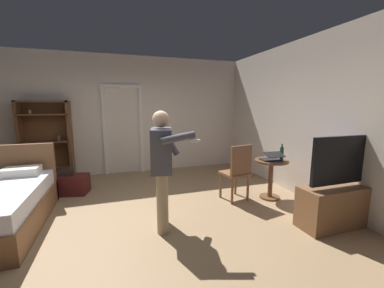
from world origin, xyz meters
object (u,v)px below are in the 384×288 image
at_px(wooden_chair, 237,170).
at_px(suitcase_dark, 72,185).
at_px(tv_flatscreen, 340,200).
at_px(person_blue_shirt, 163,162).
at_px(side_table, 271,173).
at_px(laptop, 272,158).
at_px(suitcase_small, 57,181).
at_px(bottle_on_table, 282,154).
at_px(bookshelf, 47,138).

xyz_separation_m(wooden_chair, suitcase_dark, (-2.78, 1.26, -0.37)).
relative_size(tv_flatscreen, person_blue_shirt, 0.79).
bearing_deg(side_table, person_blue_shirt, -167.89).
xyz_separation_m(tv_flatscreen, laptop, (-0.34, 1.08, 0.39)).
distance_m(person_blue_shirt, suitcase_dark, 2.38).
bearing_deg(tv_flatscreen, suitcase_small, 146.90).
distance_m(bottle_on_table, wooden_chair, 0.83).
xyz_separation_m(laptop, person_blue_shirt, (-1.99, -0.39, 0.16)).
relative_size(side_table, suitcase_small, 1.19).
xyz_separation_m(tv_flatscreen, side_table, (-0.30, 1.12, 0.10)).
bearing_deg(suitcase_dark, side_table, -9.17).
distance_m(bottle_on_table, suitcase_dark, 3.88).
bearing_deg(wooden_chair, tv_flatscreen, -52.58).
relative_size(suitcase_dark, suitcase_small, 0.95).
distance_m(bookshelf, tv_flatscreen, 5.57).
height_order(side_table, wooden_chair, wooden_chair).
height_order(side_table, bottle_on_table, bottle_on_table).
bearing_deg(suitcase_small, bottle_on_table, -28.59).
bearing_deg(wooden_chair, side_table, -8.25).
height_order(tv_flatscreen, side_table, tv_flatscreen).
distance_m(laptop, wooden_chair, 0.64).
xyz_separation_m(tv_flatscreen, wooden_chair, (-0.93, 1.21, 0.18)).
bearing_deg(side_table, bottle_on_table, -29.74).
xyz_separation_m(tv_flatscreen, person_blue_shirt, (-2.33, 0.69, 0.55)).
height_order(laptop, wooden_chair, wooden_chair).
bearing_deg(wooden_chair, bookshelf, 145.87).
bearing_deg(bookshelf, bottle_on_table, -30.69).
height_order(bottle_on_table, suitcase_small, bottle_on_table).
distance_m(suitcase_dark, suitcase_small, 0.30).
relative_size(bookshelf, wooden_chair, 1.77).
distance_m(bottle_on_table, person_blue_shirt, 2.20).
bearing_deg(side_table, wooden_chair, 171.75).
bearing_deg(laptop, person_blue_shirt, -168.87).
relative_size(tv_flatscreen, suitcase_small, 2.15).
relative_size(laptop, wooden_chair, 0.36).
distance_m(tv_flatscreen, suitcase_dark, 4.46).
height_order(bottle_on_table, wooden_chair, same).
bearing_deg(bottle_on_table, laptop, 167.99).
xyz_separation_m(bottle_on_table, wooden_chair, (-0.76, 0.17, -0.28)).
bearing_deg(tv_flatscreen, suitcase_dark, 146.29).
bearing_deg(wooden_chair, laptop, -12.74).
xyz_separation_m(laptop, suitcase_small, (-3.64, 1.52, -0.53)).
bearing_deg(side_table, bookshelf, 149.27).
distance_m(tv_flatscreen, person_blue_shirt, 2.49).
relative_size(wooden_chair, person_blue_shirt, 0.62).
distance_m(side_table, bottle_on_table, 0.39).
xyz_separation_m(bookshelf, side_table, (3.99, -2.37, -0.49)).
bearing_deg(bookshelf, tv_flatscreen, -39.13).
bearing_deg(side_table, suitcase_dark, 158.33).
bearing_deg(bottle_on_table, wooden_chair, 167.43).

